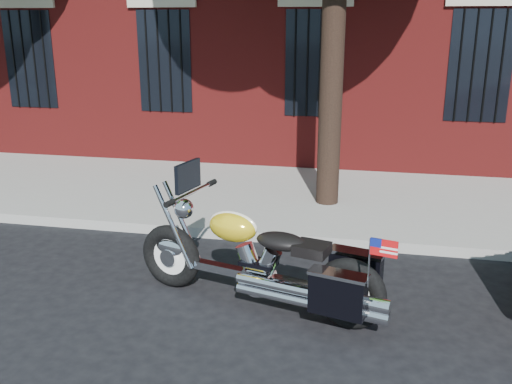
# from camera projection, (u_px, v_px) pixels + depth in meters

# --- Properties ---
(ground) EXTENTS (120.00, 120.00, 0.00)m
(ground) POSITION_uv_depth(u_px,v_px,m) (263.00, 285.00, 6.75)
(ground) COLOR black
(ground) RESTS_ON ground
(curb) EXTENTS (40.00, 0.16, 0.15)m
(curb) POSITION_uv_depth(u_px,v_px,m) (282.00, 237.00, 8.02)
(curb) COLOR gray
(curb) RESTS_ON ground
(sidewalk) EXTENTS (40.00, 3.60, 0.15)m
(sidewalk) POSITION_uv_depth(u_px,v_px,m) (299.00, 198.00, 9.79)
(sidewalk) COLOR gray
(sidewalk) RESTS_ON ground
(motorcycle) EXTENTS (2.87, 1.36, 1.53)m
(motorcycle) POSITION_uv_depth(u_px,v_px,m) (266.00, 265.00, 6.04)
(motorcycle) COLOR black
(motorcycle) RESTS_ON ground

